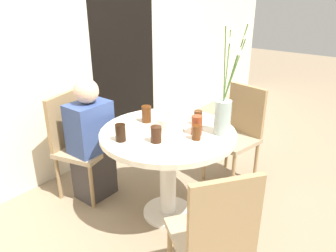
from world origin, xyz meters
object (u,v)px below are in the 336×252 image
Objects in this scene: side_plate at (171,117)px; drink_glass_4 at (146,114)px; chair_right_flank at (214,234)px; drink_glass_3 at (121,133)px; drink_glass_2 at (197,132)px; chair_far_back at (76,140)px; drink_glass_5 at (198,118)px; chair_near_front at (238,129)px; person_woman at (91,144)px; birthday_cake at (170,123)px; drink_glass_1 at (197,125)px; flower_vase at (225,104)px; drink_glass_0 at (156,134)px.

side_plate is 0.22m from drink_glass_4.
chair_right_flank is 7.44× the size of drink_glass_3.
drink_glass_2 is 0.49m from drink_glass_4.
drink_glass_5 is (0.46, -0.93, 0.29)m from chair_far_back.
drink_glass_2 is at bearing -148.43° from drink_glass_5.
drink_glass_3 is (-1.18, 0.31, 0.29)m from chair_near_front.
person_woman reaches higher than side_plate.
person_woman is at bearing 116.94° from drink_glass_4.
birthday_cake is 0.21m from drink_glass_1.
drink_glass_1 is 0.13× the size of person_woman.
chair_far_back reaches higher than birthday_cake.
flower_vase is at bearing -68.47° from person_woman.
drink_glass_5 is 0.93m from person_woman.
flower_vase is at bearing -41.68° from drink_glass_3.
chair_near_front is 8.66× the size of drink_glass_2.
chair_near_front is at bearing 2.97° from drink_glass_1.
drink_glass_5 reaches higher than drink_glass_2.
drink_glass_3 is at bearing -114.02° from chair_far_back.
drink_glass_3 is at bearing 130.70° from drink_glass_2.
drink_glass_0 is (-0.41, 0.28, -0.17)m from flower_vase.
birthday_cake is at bearing -71.91° from person_woman.
side_plate is 0.16× the size of person_woman.
side_plate is 0.44m from drink_glass_2.
drink_glass_4 is at bearing -81.13° from chair_far_back.
drink_glass_2 is at bearing -102.50° from chair_right_flank.
drink_glass_5 is (0.20, -0.34, -0.01)m from drink_glass_4.
birthday_cake is 1.77× the size of drink_glass_3.
drink_glass_1 is at bearing 133.46° from flower_vase.
drink_glass_0 is at bearing 145.29° from flower_vase.
birthday_cake is 1.64× the size of drink_glass_4.
drink_glass_1 is (-0.13, 0.14, -0.15)m from flower_vase.
side_plate is 0.55m from drink_glass_3.
drink_glass_0 is 1.09× the size of drink_glass_2.
flower_vase is 7.16× the size of drink_glass_5.
drink_glass_0 is 0.28m from drink_glass_2.
birthday_cake is 0.76m from person_woman.
chair_far_back is at bearing -122.20° from chair_near_front.
drink_glass_1 is at bearing 32.88° from drink_glass_2.
drink_glass_5 is (0.02, -0.25, 0.05)m from side_plate.
drink_glass_3 is (-0.11, -0.68, 0.29)m from chair_far_back.
drink_glass_5 is at bearing -23.96° from drink_glass_3.
drink_glass_1 is 0.96m from person_woman.
chair_near_front reaches higher than drink_glass_0.
birthday_cake is 0.24m from drink_glass_0.
chair_near_front reaches higher than drink_glass_2.
drink_glass_3 reaches higher than side_plate.
chair_right_flank is 1.12× the size of flower_vase.
drink_glass_3 reaches higher than drink_glass_2.
person_woman is (0.31, 1.38, -0.01)m from chair_right_flank.
person_woman reaches higher than birthday_cake.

